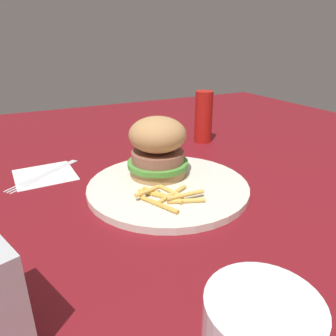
# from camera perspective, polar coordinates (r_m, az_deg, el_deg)

# --- Properties ---
(ground_plane) EXTENTS (1.60, 1.60, 0.00)m
(ground_plane) POSITION_cam_1_polar(r_m,az_deg,el_deg) (0.56, 1.61, -4.52)
(ground_plane) COLOR maroon
(plate) EXTENTS (0.28, 0.28, 0.01)m
(plate) POSITION_cam_1_polar(r_m,az_deg,el_deg) (0.57, -0.00, -3.36)
(plate) COLOR silver
(plate) RESTS_ON ground_plane
(sandwich) EXTENTS (0.11, 0.11, 0.11)m
(sandwich) POSITION_cam_1_polar(r_m,az_deg,el_deg) (0.58, -1.84, 3.80)
(sandwich) COLOR tan
(sandwich) RESTS_ON plate
(fries_pile) EXTENTS (0.10, 0.10, 0.01)m
(fries_pile) POSITION_cam_1_polar(r_m,az_deg,el_deg) (0.51, -0.12, -5.02)
(fries_pile) COLOR #E5B251
(fries_pile) RESTS_ON plate
(napkin) EXTENTS (0.11, 0.11, 0.00)m
(napkin) POSITION_cam_1_polar(r_m,az_deg,el_deg) (0.67, -21.08, -1.11)
(napkin) COLOR white
(napkin) RESTS_ON ground_plane
(fork) EXTENTS (0.12, 0.15, 0.00)m
(fork) POSITION_cam_1_polar(r_m,az_deg,el_deg) (0.67, -21.20, -0.96)
(fork) COLOR silver
(fork) RESTS_ON napkin
(ketchup_bottle) EXTENTS (0.04, 0.04, 0.13)m
(ketchup_bottle) POSITION_cam_1_polar(r_m,az_deg,el_deg) (0.82, 6.34, 9.01)
(ketchup_bottle) COLOR #B21914
(ketchup_bottle) RESTS_ON ground_plane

